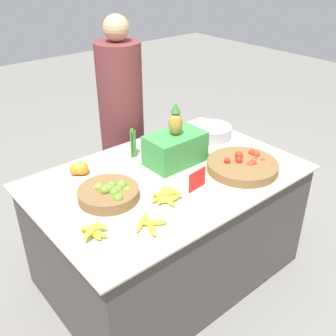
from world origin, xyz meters
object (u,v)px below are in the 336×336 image
at_px(produce_crate, 175,147).
at_px(price_sign, 197,180).
at_px(tomato_basket, 243,166).
at_px(lime_bowl, 109,193).
at_px(metal_bowl, 211,132).
at_px(vendor_person, 122,128).

bearing_deg(produce_crate, price_sign, -109.30).
relative_size(tomato_basket, price_sign, 3.19).
bearing_deg(lime_bowl, price_sign, -28.19).
bearing_deg(metal_bowl, vendor_person, 118.18).
xyz_separation_m(tomato_basket, price_sign, (-0.36, 0.03, 0.03)).
distance_m(produce_crate, vendor_person, 0.77).
distance_m(metal_bowl, vendor_person, 0.72).
bearing_deg(price_sign, lime_bowl, 145.57).
xyz_separation_m(price_sign, produce_crate, (0.11, 0.31, 0.05)).
bearing_deg(produce_crate, metal_bowl, 14.77).
xyz_separation_m(tomato_basket, metal_bowl, (0.19, 0.45, 0.01)).
bearing_deg(tomato_basket, produce_crate, 126.82).
relative_size(lime_bowl, metal_bowl, 1.16).
height_order(lime_bowl, vendor_person, vendor_person).
bearing_deg(tomato_basket, vendor_person, 97.69).
xyz_separation_m(metal_bowl, price_sign, (-0.55, -0.43, 0.02)).
xyz_separation_m(price_sign, vendor_person, (0.21, 1.06, -0.10)).
bearing_deg(vendor_person, produce_crate, -98.06).
bearing_deg(lime_bowl, metal_bowl, 11.36).
relative_size(lime_bowl, price_sign, 2.44).
xyz_separation_m(lime_bowl, price_sign, (0.43, -0.23, 0.02)).
height_order(lime_bowl, metal_bowl, lime_bowl).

